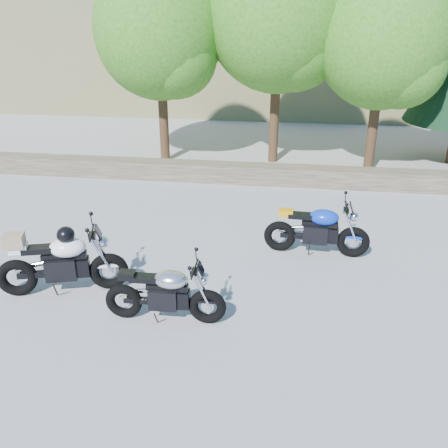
{
  "coord_description": "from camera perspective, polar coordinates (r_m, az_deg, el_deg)",
  "views": [
    {
      "loc": [
        1.37,
        -7.37,
        4.55
      ],
      "look_at": [
        0.2,
        1.0,
        0.75
      ],
      "focal_mm": 40.0,
      "sensor_mm": 36.0,
      "label": 1
    }
  ],
  "objects": [
    {
      "name": "tree_decid_right",
      "position": [
        14.53,
        18.2,
        18.95
      ],
      "size": [
        3.54,
        3.54,
        5.41
      ],
      "color": "#382314",
      "rests_on": "ground"
    },
    {
      "name": "tree_decid_mid",
      "position": [
        14.92,
        6.65,
        22.11
      ],
      "size": [
        4.08,
        4.08,
        6.24
      ],
      "color": "#382314",
      "rests_on": "ground"
    },
    {
      "name": "ground",
      "position": [
        8.77,
        -2.21,
        -7.07
      ],
      "size": [
        90.0,
        90.0,
        0.0
      ],
      "primitive_type": "plane",
      "color": "#929297",
      "rests_on": "ground"
    },
    {
      "name": "blue_bike",
      "position": [
        9.77,
        10.63,
        -0.73
      ],
      "size": [
        2.04,
        0.65,
        1.02
      ],
      "rotation": [
        0.0,
        0.0,
        -0.05
      ],
      "color": "black",
      "rests_on": "ground"
    },
    {
      "name": "tree_decid_left",
      "position": [
        15.01,
        -7.04,
        20.55
      ],
      "size": [
        3.67,
        3.67,
        5.62
      ],
      "color": "#382314",
      "rests_on": "ground"
    },
    {
      "name": "stone_wall",
      "position": [
        13.63,
        1.79,
        5.82
      ],
      "size": [
        22.0,
        0.55,
        0.5
      ],
      "primitive_type": "cube",
      "color": "#463A2F",
      "rests_on": "ground"
    },
    {
      "name": "silver_bike",
      "position": [
        7.71,
        -6.69,
        -7.99
      ],
      "size": [
        1.89,
        0.6,
        0.95
      ],
      "rotation": [
        0.0,
        0.0,
        0.03
      ],
      "color": "black",
      "rests_on": "ground"
    },
    {
      "name": "white_bike",
      "position": [
        8.74,
        -18.14,
        -4.05
      ],
      "size": [
        2.12,
        0.88,
        1.2
      ],
      "rotation": [
        0.0,
        0.0,
        0.29
      ],
      "color": "black",
      "rests_on": "ground"
    }
  ]
}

